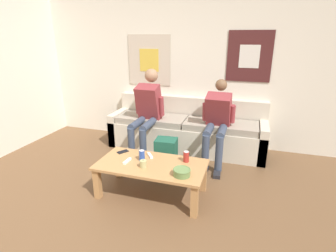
% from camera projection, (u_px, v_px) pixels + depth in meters
% --- Properties ---
extents(ground_plane, '(18.00, 18.00, 0.00)m').
position_uv_depth(ground_plane, '(106.00, 238.00, 2.38)').
color(ground_plane, brown).
extents(wall_back, '(10.00, 0.07, 2.55)m').
position_uv_depth(wall_back, '(180.00, 66.00, 4.27)').
color(wall_back, silver).
rests_on(wall_back, ground_plane).
extents(couch, '(2.45, 0.68, 0.79)m').
position_uv_depth(couch, '(186.00, 131.00, 4.22)').
color(couch, beige).
rests_on(couch, ground_plane).
extents(coffee_table, '(1.22, 0.62, 0.39)m').
position_uv_depth(coffee_table, '(151.00, 168.00, 2.95)').
color(coffee_table, '#B27F4C').
rests_on(coffee_table, ground_plane).
extents(person_seated_adult, '(0.47, 0.91, 1.27)m').
position_uv_depth(person_seated_adult, '(147.00, 109.00, 3.95)').
color(person_seated_adult, '#384256').
rests_on(person_seated_adult, ground_plane).
extents(person_seated_teen, '(0.47, 0.86, 1.16)m').
position_uv_depth(person_seated_teen, '(217.00, 119.00, 3.66)').
color(person_seated_teen, '#384256').
rests_on(person_seated_teen, ground_plane).
extents(backpack, '(0.30, 0.29, 0.42)m').
position_uv_depth(backpack, '(166.00, 154.00, 3.61)').
color(backpack, '#1E5642').
rests_on(backpack, ground_plane).
extents(ceramic_bowl, '(0.18, 0.18, 0.08)m').
position_uv_depth(ceramic_bowl, '(182.00, 172.00, 2.67)').
color(ceramic_bowl, '#607F47').
rests_on(ceramic_bowl, coffee_table).
extents(pillar_candle, '(0.07, 0.07, 0.09)m').
position_uv_depth(pillar_candle, '(143.00, 164.00, 2.84)').
color(pillar_candle, tan).
rests_on(pillar_candle, coffee_table).
extents(drink_can_blue, '(0.07, 0.07, 0.12)m').
position_uv_depth(drink_can_blue, '(142.00, 155.00, 2.99)').
color(drink_can_blue, '#28479E').
rests_on(drink_can_blue, coffee_table).
extents(drink_can_red, '(0.07, 0.07, 0.12)m').
position_uv_depth(drink_can_red, '(186.00, 157.00, 2.96)').
color(drink_can_red, maroon).
rests_on(drink_can_red, coffee_table).
extents(game_controller_near_left, '(0.11, 0.14, 0.03)m').
position_uv_depth(game_controller_near_left, '(150.00, 155.00, 3.11)').
color(game_controller_near_left, white).
rests_on(game_controller_near_left, coffee_table).
extents(game_controller_near_right, '(0.05, 0.15, 0.03)m').
position_uv_depth(game_controller_near_right, '(127.00, 161.00, 2.97)').
color(game_controller_near_right, white).
rests_on(game_controller_near_right, coffee_table).
extents(cell_phone, '(0.13, 0.15, 0.01)m').
position_uv_depth(cell_phone, '(123.00, 152.00, 3.22)').
color(cell_phone, black).
rests_on(cell_phone, coffee_table).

